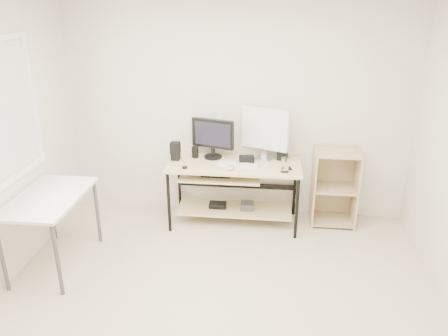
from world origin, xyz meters
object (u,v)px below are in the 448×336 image
Objects in this scene: desk at (232,180)px; audio_controller at (195,152)px; side_table at (49,204)px; shelf_unit at (334,186)px; black_monitor at (213,136)px; white_imac at (265,130)px.

audio_controller is at bearing 163.88° from desk.
side_table is (-1.65, -1.06, 0.13)m from desk.
shelf_unit reaches higher than side_table.
shelf_unit reaches higher than desk.
black_monitor reaches higher than shelf_unit.
white_imac is (2.01, 1.23, 0.43)m from side_table.
white_imac is 0.85m from audio_controller.
side_table is at bearing -147.35° from desk.
white_imac is 4.36× the size of audio_controller.
side_table is 2.40m from white_imac.
side_table is 1.70m from audio_controller.
audio_controller is (1.21, 1.19, 0.15)m from side_table.
desk is 0.56m from black_monitor.
black_monitor is (1.41, 1.22, 0.34)m from side_table.
audio_controller is at bearing -156.84° from black_monitor.
side_table is at bearing -123.49° from black_monitor.
audio_controller is at bearing -154.00° from white_imac.
black_monitor is 0.83× the size of white_imac.
side_table is 1.66× the size of white_imac.
white_imac is at bearing 17.54° from black_monitor.
desk is at bearing -4.07° from audio_controller.
shelf_unit is 1.52m from black_monitor.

